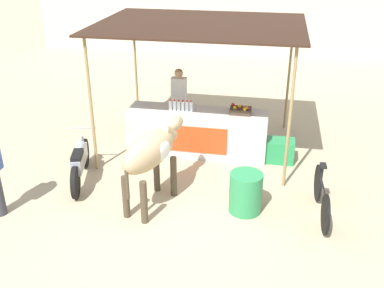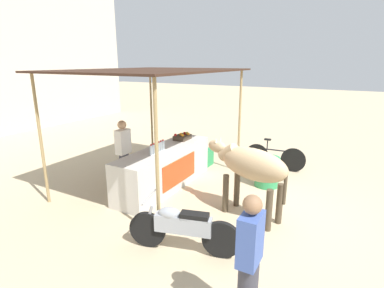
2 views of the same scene
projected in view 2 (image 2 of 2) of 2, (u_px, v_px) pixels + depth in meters
ground_plane at (254, 207)px, 6.22m from camera, size 60.00×60.00×0.00m
stall_counter at (165, 168)px, 7.11m from camera, size 3.00×0.82×0.96m
stall_awning at (151, 75)px, 6.68m from camera, size 4.20×3.20×2.75m
water_bottle_row at (157, 148)px, 6.63m from camera, size 0.52×0.07×0.25m
fruit_crate at (183, 137)px, 7.76m from camera, size 0.44×0.32×0.18m
vendor_behind_counter at (124, 155)px, 6.88m from camera, size 0.34×0.22×1.65m
cooler_box at (202, 158)px, 8.64m from camera, size 0.60×0.44×0.48m
water_barrel at (267, 172)px, 7.20m from camera, size 0.57×0.57×0.73m
cow at (251, 166)px, 5.60m from camera, size 0.91×1.84×1.44m
motorcycle_parked at (182, 227)px, 4.66m from camera, size 0.68×1.76×0.90m
bicycle_leaning at (274, 157)px, 8.35m from camera, size 0.14×1.66×0.85m
passerby_on_street at (249, 265)px, 3.15m from camera, size 0.34×0.22×1.65m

